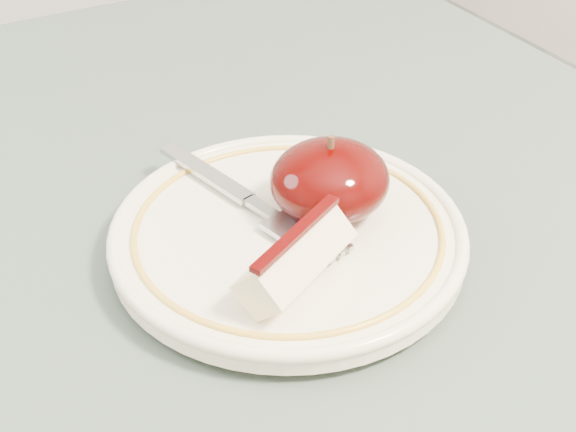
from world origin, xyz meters
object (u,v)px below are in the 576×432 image
plate (288,234)px  apple_half (330,180)px  fork (250,200)px  table (157,394)px

plate → apple_half: (0.03, 0.00, 0.03)m
plate → fork: bearing=106.9°
plate → apple_half: apple_half is taller
table → apple_half: bearing=-1.0°
apple_half → fork: (-0.04, 0.03, -0.02)m
plate → fork: 0.04m
table → fork: bearing=17.3°
table → apple_half: 0.18m
plate → fork: size_ratio=1.33×
table → apple_half: size_ratio=11.72×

